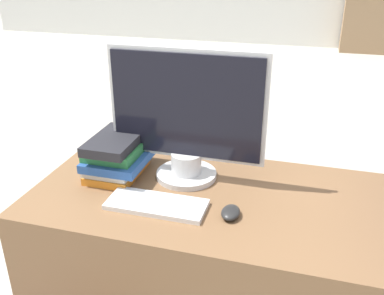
{
  "coord_description": "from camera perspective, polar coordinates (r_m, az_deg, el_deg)",
  "views": [
    {
      "loc": [
        0.28,
        -0.88,
        1.47
      ],
      "look_at": [
        -0.06,
        0.28,
        0.92
      ],
      "focal_mm": 40.0,
      "sensor_mm": 36.0,
      "label": 1
    }
  ],
  "objects": [
    {
      "name": "monitor",
      "position": [
        1.44,
        -0.78,
        3.89
      ],
      "size": [
        0.54,
        0.21,
        0.46
      ],
      "color": "silver",
      "rests_on": "desk"
    },
    {
      "name": "keyboard",
      "position": [
        1.36,
        -4.74,
        -7.57
      ],
      "size": [
        0.31,
        0.13,
        0.02
      ],
      "color": "white",
      "rests_on": "desk"
    },
    {
      "name": "mouse",
      "position": [
        1.31,
        5.17,
        -8.62
      ],
      "size": [
        0.06,
        0.08,
        0.03
      ],
      "color": "#262626",
      "rests_on": "desk"
    },
    {
      "name": "desk",
      "position": [
        1.64,
        2.29,
        -17.43
      ],
      "size": [
        1.19,
        0.62,
        0.74
      ],
      "color": "brown",
      "rests_on": "ground_plane"
    },
    {
      "name": "book_stack",
      "position": [
        1.54,
        -9.86,
        -0.99
      ],
      "size": [
        0.2,
        0.29,
        0.15
      ],
      "color": "orange",
      "rests_on": "desk"
    }
  ]
}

